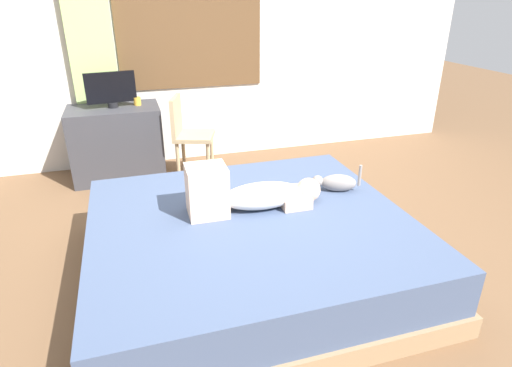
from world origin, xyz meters
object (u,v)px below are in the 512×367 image
object	(u,v)px
bed	(251,246)
desk	(117,143)
cup	(137,101)
tv_monitor	(111,89)
person_lying	(249,193)
cat	(336,182)
chair_by_desk	(187,131)

from	to	relation	value
bed	desk	distance (m)	2.23
desk	cup	bearing A→B (deg)	6.61
tv_monitor	cup	xyz separation A→B (m)	(0.24, 0.03, -0.14)
person_lying	cat	bearing A→B (deg)	6.99
cat	cup	bearing A→B (deg)	125.09
cup	chair_by_desk	distance (m)	0.60
bed	chair_by_desk	bearing A→B (deg)	94.58
cup	tv_monitor	bearing A→B (deg)	-173.12
desk	chair_by_desk	world-z (taller)	chair_by_desk
desk	cup	distance (m)	0.48
tv_monitor	cat	bearing A→B (deg)	-49.87
cup	bed	bearing A→B (deg)	-74.34
cup	desk	bearing A→B (deg)	-173.39
person_lying	desk	world-z (taller)	person_lying
cat	chair_by_desk	distance (m)	1.80
tv_monitor	chair_by_desk	size ratio (longest dim) A/B	0.56
desk	cup	size ratio (longest dim) A/B	11.18
person_lying	desk	xyz separation A→B (m)	(-0.86, 1.93, -0.18)
person_lying	cup	world-z (taller)	cup
cup	chair_by_desk	world-z (taller)	chair_by_desk
bed	cup	world-z (taller)	cup
bed	cat	distance (m)	0.81
desk	chair_by_desk	distance (m)	0.75
bed	tv_monitor	distance (m)	2.33
tv_monitor	desk	bearing A→B (deg)	180.00
cat	cup	xyz separation A→B (m)	(-1.32, 1.87, 0.28)
bed	desk	bearing A→B (deg)	112.02
bed	tv_monitor	world-z (taller)	tv_monitor
cat	desk	world-z (taller)	desk
tv_monitor	cup	distance (m)	0.28
tv_monitor	bed	bearing A→B (deg)	-68.21
desk	cup	xyz separation A→B (m)	(0.25, 0.03, 0.41)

